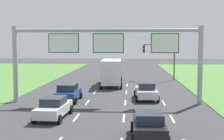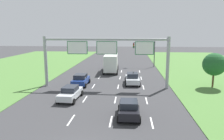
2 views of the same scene
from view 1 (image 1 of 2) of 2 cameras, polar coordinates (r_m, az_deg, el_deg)
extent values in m
cube|color=white|center=(23.33, -6.55, -8.61)|extent=(0.14, 2.40, 0.01)
cube|color=white|center=(29.13, -4.48, -5.87)|extent=(0.14, 2.40, 0.01)
cube|color=white|center=(34.99, -3.12, -4.04)|extent=(0.14, 2.40, 0.01)
cube|color=white|center=(40.90, -2.15, -2.73)|extent=(0.14, 2.40, 0.01)
cube|color=white|center=(22.99, 2.18, -8.78)|extent=(0.14, 2.40, 0.01)
cube|color=white|center=(28.86, 2.45, -5.96)|extent=(0.14, 2.40, 0.01)
cube|color=white|center=(34.77, 2.64, -4.09)|extent=(0.14, 2.40, 0.01)
cube|color=white|center=(40.70, 2.76, -2.77)|extent=(0.14, 2.40, 0.01)
cube|color=white|center=(23.18, 10.96, -8.76)|extent=(0.14, 2.40, 0.01)
cube|color=white|center=(29.01, 9.42, -5.97)|extent=(0.14, 2.40, 0.01)
cube|color=white|center=(34.89, 8.41, -4.11)|extent=(0.14, 2.40, 0.01)
cube|color=white|center=(40.81, 7.69, -2.79)|extent=(0.14, 2.40, 0.01)
cube|color=black|center=(18.14, 6.75, -10.39)|extent=(1.81, 3.93, 0.70)
cube|color=#232833|center=(17.84, 6.80, -8.59)|extent=(1.56, 1.87, 0.55)
cylinder|color=black|center=(19.55, 3.77, -10.31)|extent=(0.23, 0.64, 0.64)
cylinder|color=black|center=(19.66, 9.10, -10.27)|extent=(0.23, 0.64, 0.64)
cube|color=silver|center=(23.29, -10.61, -7.05)|extent=(1.96, 4.46, 0.67)
cube|color=#232833|center=(23.18, -10.62, -5.56)|extent=(1.59, 2.09, 0.55)
cylinder|color=black|center=(25.15, -11.45, -6.95)|extent=(0.25, 0.65, 0.64)
cylinder|color=black|center=(24.67, -7.48, -7.13)|extent=(0.25, 0.65, 0.64)
cylinder|color=black|center=(22.13, -14.07, -8.64)|extent=(0.25, 0.65, 0.64)
cylinder|color=black|center=(21.58, -9.59, -8.90)|extent=(0.25, 0.65, 0.64)
cube|color=silver|center=(30.47, 6.24, -4.13)|extent=(2.09, 4.30, 0.70)
cube|color=#232833|center=(30.44, 6.24, -2.87)|extent=(1.65, 2.12, 0.63)
cylinder|color=black|center=(31.98, 4.25, -4.32)|extent=(0.25, 0.65, 0.64)
cylinder|color=black|center=(32.16, 7.68, -4.30)|extent=(0.25, 0.65, 0.64)
cylinder|color=black|center=(28.92, 4.63, -5.31)|extent=(0.25, 0.65, 0.64)
cylinder|color=black|center=(29.11, 8.43, -5.28)|extent=(0.25, 0.65, 0.64)
cube|color=navy|center=(29.74, -8.05, -4.38)|extent=(1.93, 4.10, 0.70)
cube|color=#232833|center=(29.54, -8.10, -3.15)|extent=(1.64, 2.03, 0.62)
cylinder|color=black|center=(31.44, -9.22, -4.53)|extent=(0.22, 0.64, 0.64)
cylinder|color=black|center=(31.06, -5.71, -4.61)|extent=(0.22, 0.64, 0.64)
cylinder|color=black|center=(28.58, -10.57, -5.50)|extent=(0.22, 0.64, 0.64)
cylinder|color=black|center=(28.17, -6.72, -5.61)|extent=(0.22, 0.64, 0.64)
cube|color=navy|center=(43.62, 0.08, -0.20)|extent=(2.27, 2.17, 2.20)
cube|color=silver|center=(39.31, -0.09, -0.26)|extent=(2.56, 6.27, 2.90)
cylinder|color=black|center=(44.27, -1.37, -1.56)|extent=(0.31, 0.91, 0.90)
cylinder|color=black|center=(44.21, 1.56, -1.57)|extent=(0.31, 0.91, 0.90)
cylinder|color=black|center=(42.00, -1.64, -1.91)|extent=(0.31, 0.91, 0.90)
cylinder|color=black|center=(41.93, 1.66, -1.92)|extent=(0.31, 0.91, 0.90)
cylinder|color=black|center=(37.05, -2.08, -2.83)|extent=(0.31, 0.91, 0.90)
cylinder|color=black|center=(36.97, 1.67, -2.85)|extent=(0.31, 0.91, 0.90)
cylinder|color=#9EA0A5|center=(30.03, -17.28, 0.98)|extent=(0.44, 0.44, 7.00)
cylinder|color=#9EA0A5|center=(28.75, 15.84, 0.85)|extent=(0.44, 0.44, 7.00)
cylinder|color=#9EA0A5|center=(28.13, -1.10, 7.27)|extent=(16.80, 0.32, 0.32)
cube|color=#0C5B28|center=(28.67, -8.82, 4.88)|extent=(2.80, 0.12, 1.77)
cube|color=white|center=(28.60, -8.85, 4.88)|extent=(2.64, 0.01, 1.61)
cube|color=#0C5B28|center=(28.09, -0.69, 4.94)|extent=(2.79, 0.12, 1.77)
cube|color=white|center=(28.02, -0.70, 4.94)|extent=(2.63, 0.01, 1.61)
cube|color=#0C5B28|center=(28.17, 9.64, 4.87)|extent=(2.49, 0.12, 1.77)
cube|color=white|center=(28.11, 9.66, 4.87)|extent=(2.33, 0.01, 1.61)
cylinder|color=#47494F|center=(46.95, 11.32, 1.60)|extent=(0.20, 0.20, 5.60)
cylinder|color=#47494F|center=(46.62, 8.62, 4.63)|extent=(4.50, 0.14, 0.14)
cube|color=black|center=(46.48, 5.84, 3.85)|extent=(0.32, 0.36, 1.10)
sphere|color=red|center=(46.28, 5.85, 4.31)|extent=(0.22, 0.22, 0.22)
sphere|color=orange|center=(46.28, 5.85, 3.85)|extent=(0.22, 0.22, 0.22)
sphere|color=green|center=(46.29, 5.85, 3.39)|extent=(0.22, 0.22, 0.22)
camera|label=2|loc=(2.79, 149.16, 47.93)|focal=35.00mm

